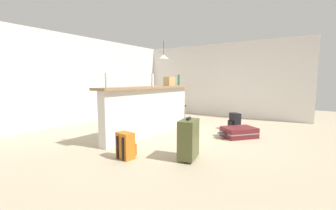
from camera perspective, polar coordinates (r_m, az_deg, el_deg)
The scene contains 16 objects.
ground_plane at distance 5.51m, azimuth 2.39°, elevation -7.03°, with size 13.00×13.00×0.05m, color #BCAD8E.
wall_back at distance 7.43m, azimuth -18.16°, elevation 6.02°, with size 6.60×0.10×2.50m, color silver.
wall_right at distance 8.23m, azimuth 11.88°, elevation 6.19°, with size 0.10×6.00×2.50m, color silver.
partition_half_wall at distance 5.21m, azimuth -4.46°, elevation -1.62°, with size 2.80×0.20×1.05m, color silver.
bar_countertop at distance 5.17m, azimuth -4.52°, elevation 4.45°, with size 2.96×0.40×0.05m, color #93704C.
bottle_clear at distance 4.32m, azimuth -15.23°, elevation 6.05°, with size 0.06×0.06×0.27m, color silver.
bottle_white at distance 5.15m, azimuth -3.91°, elevation 6.28°, with size 0.06×0.06×0.28m, color silver.
bottle_green at distance 6.16m, azimuth 2.70°, elevation 6.32°, with size 0.06×0.06×0.29m, color #2D6B38.
grocery_bag at distance 5.73m, azimuth 0.30°, elevation 6.00°, with size 0.26×0.18×0.22m, color tan.
dining_table at distance 7.56m, azimuth -1.21°, elevation 1.75°, with size 1.10×0.80×0.74m.
dining_chair_near_partition at distance 7.29m, azimuth 1.90°, elevation 0.55°, with size 0.48×0.48×0.93m.
pendant_lamp at distance 7.52m, azimuth -1.11°, elevation 12.02°, with size 0.34×0.34×0.62m.
suitcase_flat_maroon at distance 5.22m, azimuth 17.39°, elevation -6.54°, with size 0.85×0.82×0.22m.
backpack_black at distance 5.95m, azimuth 16.38°, elevation -4.05°, with size 0.34×0.34×0.42m.
backpack_orange at distance 3.72m, azimuth -10.54°, elevation -10.07°, with size 0.28×0.30×0.42m.
suitcase_upright_olive at distance 3.59m, azimuth 5.16°, elevation -8.45°, with size 0.48×0.33×0.67m.
Camera 1 is at (-4.57, -2.80, 1.24)m, focal length 24.27 mm.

